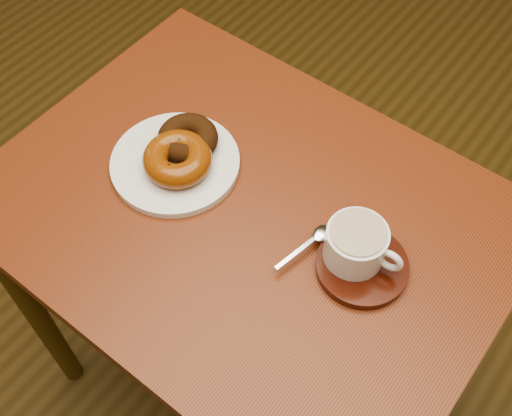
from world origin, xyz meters
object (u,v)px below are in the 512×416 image
Objects in this scene: cafe_table at (247,248)px; donut_plate at (175,163)px; saucer at (362,266)px; coffee_cup at (357,244)px.

donut_plate is (-0.15, -0.00, 0.13)m from cafe_table.
coffee_cup is at bearing 166.35° from saucer.
donut_plate is at bearing -178.93° from cafe_table.
coffee_cup reaches higher than donut_plate.
donut_plate is at bearing -176.23° from saucer.
cafe_table is 6.81× the size of coffee_cup.
donut_plate is 0.34m from coffee_cup.
saucer is at bearing -18.80° from coffee_cup.
donut_plate reaches higher than cafe_table.
coffee_cup reaches higher than saucer.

